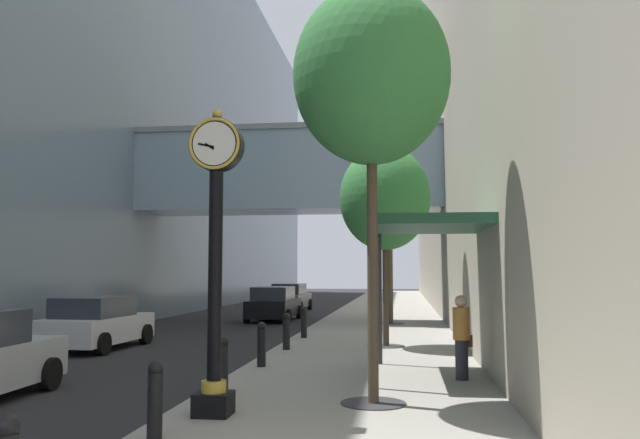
# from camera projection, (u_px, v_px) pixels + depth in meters

# --- Properties ---
(ground_plane) EXTENTS (110.00, 110.00, 0.00)m
(ground_plane) POSITION_uv_depth(u_px,v_px,m) (321.00, 323.00, 29.24)
(ground_plane) COLOR #262628
(ground_plane) RESTS_ON ground
(sidewalk_right) EXTENTS (5.48, 80.00, 0.14)m
(sidewalk_right) POSITION_uv_depth(u_px,v_px,m) (383.00, 317.00, 31.86)
(sidewalk_right) COLOR #9E998E
(sidewalk_right) RESTS_ON ground
(building_block_left) EXTENTS (22.93, 80.00, 24.65)m
(building_block_left) POSITION_uv_depth(u_px,v_px,m) (98.00, 87.00, 34.74)
(building_block_left) COLOR slate
(building_block_left) RESTS_ON ground
(street_clock) EXTENTS (0.84, 0.55, 4.77)m
(street_clock) POSITION_uv_depth(u_px,v_px,m) (215.00, 245.00, 10.05)
(street_clock) COLOR black
(street_clock) RESTS_ON sidewalk_right
(bollard_second) EXTENTS (0.21, 0.21, 1.03)m
(bollard_second) POSITION_uv_depth(u_px,v_px,m) (155.00, 398.00, 8.51)
(bollard_second) COLOR black
(bollard_second) RESTS_ON sidewalk_right
(bollard_third) EXTENTS (0.21, 0.21, 1.03)m
(bollard_third) POSITION_uv_depth(u_px,v_px,m) (223.00, 363.00, 11.72)
(bollard_third) COLOR black
(bollard_third) RESTS_ON sidewalk_right
(bollard_fourth) EXTENTS (0.21, 0.21, 1.03)m
(bollard_fourth) POSITION_uv_depth(u_px,v_px,m) (262.00, 343.00, 14.92)
(bollard_fourth) COLOR black
(bollard_fourth) RESTS_ON sidewalk_right
(bollard_fifth) EXTENTS (0.21, 0.21, 1.03)m
(bollard_fifth) POSITION_uv_depth(u_px,v_px,m) (286.00, 330.00, 18.13)
(bollard_fifth) COLOR black
(bollard_fifth) RESTS_ON sidewalk_right
(bollard_sixth) EXTENTS (0.21, 0.21, 1.03)m
(bollard_sixth) POSITION_uv_depth(u_px,v_px,m) (304.00, 321.00, 21.34)
(bollard_sixth) COLOR black
(bollard_sixth) RESTS_ON sidewalk_right
(street_tree_near) EXTENTS (2.72, 2.72, 7.16)m
(street_tree_near) POSITION_uv_depth(u_px,v_px,m) (371.00, 77.00, 11.16)
(street_tree_near) COLOR #333335
(street_tree_near) RESTS_ON sidewalk_right
(street_tree_mid_near) EXTENTS (2.70, 2.70, 5.93)m
(street_tree_mid_near) POSITION_uv_depth(u_px,v_px,m) (385.00, 199.00, 19.21)
(street_tree_mid_near) COLOR #333335
(street_tree_mid_near) RESTS_ON sidewalk_right
(street_tree_mid_far) EXTENTS (2.56, 2.56, 6.34)m
(street_tree_mid_far) POSITION_uv_depth(u_px,v_px,m) (390.00, 209.00, 27.40)
(street_tree_mid_far) COLOR #333335
(street_tree_mid_far) RESTS_ON sidewalk_right
(pedestrian_walking) EXTENTS (0.48, 0.52, 1.71)m
(pedestrian_walking) POSITION_uv_depth(u_px,v_px,m) (462.00, 335.00, 13.14)
(pedestrian_walking) COLOR #23232D
(pedestrian_walking) RESTS_ON sidewalk_right
(storefront_awning) EXTENTS (2.40, 3.60, 3.30)m
(storefront_awning) POSITION_uv_depth(u_px,v_px,m) (427.00, 227.00, 13.82)
(storefront_awning) COLOR #235138
(storefront_awning) RESTS_ON sidewalk_right
(car_white_near) EXTENTS (2.25, 4.16, 1.57)m
(car_white_near) POSITION_uv_depth(u_px,v_px,m) (96.00, 323.00, 19.43)
(car_white_near) COLOR silver
(car_white_near) RESTS_ON ground
(car_black_far) EXTENTS (2.12, 4.45, 1.60)m
(car_black_far) POSITION_uv_depth(u_px,v_px,m) (274.00, 304.00, 30.36)
(car_black_far) COLOR black
(car_black_far) RESTS_ON ground
(car_grey_trailing) EXTENTS (2.14, 4.42, 1.61)m
(car_grey_trailing) POSITION_uv_depth(u_px,v_px,m) (290.00, 298.00, 37.70)
(car_grey_trailing) COLOR slate
(car_grey_trailing) RESTS_ON ground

